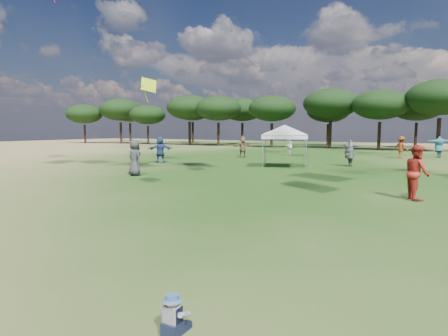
# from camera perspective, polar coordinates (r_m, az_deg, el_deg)

# --- Properties ---
(tree_line) EXTENTS (108.78, 17.63, 7.77)m
(tree_line) POSITION_cam_1_polar(r_m,az_deg,el_deg) (48.61, 29.03, 8.78)
(tree_line) COLOR black
(tree_line) RESTS_ON ground
(tent_left) EXTENTS (5.21, 5.21, 2.95)m
(tent_left) POSITION_cam_1_polar(r_m,az_deg,el_deg) (23.68, 9.24, 6.19)
(tent_left) COLOR gray
(tent_left) RESTS_ON ground
(toddler) EXTENTS (0.32, 0.36, 0.49)m
(toddler) POSITION_cam_1_polar(r_m,az_deg,el_deg) (4.73, -7.70, -21.48)
(toddler) COLOR black
(toddler) RESTS_ON ground
(festival_crowd) EXTENTS (30.57, 23.42, 1.89)m
(festival_crowd) POSITION_cam_1_polar(r_m,az_deg,el_deg) (25.95, 20.35, 2.27)
(festival_crowd) COLOR navy
(festival_crowd) RESTS_ON ground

